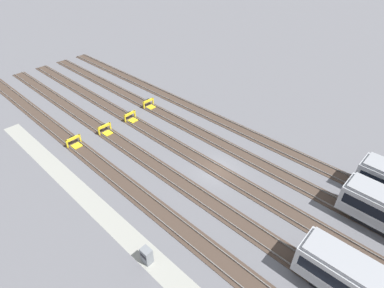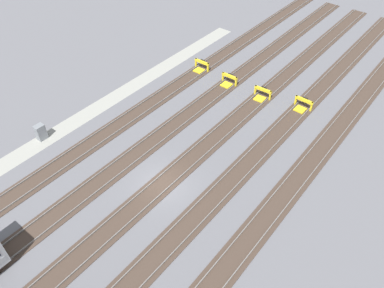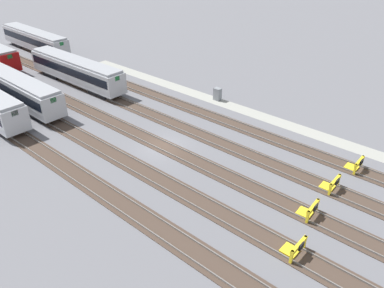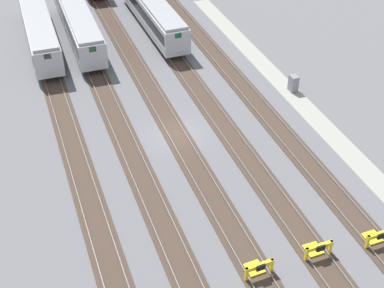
{
  "view_description": "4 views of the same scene",
  "coord_description": "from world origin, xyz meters",
  "px_view_note": "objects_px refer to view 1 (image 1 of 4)",
  "views": [
    {
      "loc": [
        15.55,
        -20.88,
        22.96
      ],
      "look_at": [
        -3.99,
        0.0,
        1.8
      ],
      "focal_mm": 28.0,
      "sensor_mm": 36.0,
      "label": 1
    },
    {
      "loc": [
        14.73,
        15.17,
        24.18
      ],
      "look_at": [
        -3.99,
        0.0,
        1.8
      ],
      "focal_mm": 35.0,
      "sensor_mm": 36.0,
      "label": 2
    },
    {
      "loc": [
        -23.78,
        22.69,
        19.48
      ],
      "look_at": [
        -3.99,
        0.0,
        1.8
      ],
      "focal_mm": 35.0,
      "sensor_mm": 36.0,
      "label": 3
    },
    {
      "loc": [
        -35.36,
        11.49,
        27.11
      ],
      "look_at": [
        -3.99,
        0.0,
        1.8
      ],
      "focal_mm": 50.0,
      "sensor_mm": 36.0,
      "label": 4
    }
  ],
  "objects_px": {
    "bumper_stop_near_inner_track": "(106,130)",
    "bumper_stop_far_inner_track": "(149,104)",
    "electrical_cabinet": "(147,255)",
    "bumper_stop_nearest_track": "(75,142)",
    "bumper_stop_middle_track": "(131,117)"
  },
  "relations": [
    {
      "from": "bumper_stop_near_inner_track",
      "to": "bumper_stop_far_inner_track",
      "type": "bearing_deg",
      "value": 97.47
    },
    {
      "from": "bumper_stop_middle_track",
      "to": "electrical_cabinet",
      "type": "bearing_deg",
      "value": -34.34
    },
    {
      "from": "bumper_stop_middle_track",
      "to": "bumper_stop_far_inner_track",
      "type": "height_order",
      "value": "same"
    },
    {
      "from": "bumper_stop_near_inner_track",
      "to": "bumper_stop_far_inner_track",
      "type": "height_order",
      "value": "same"
    },
    {
      "from": "bumper_stop_nearest_track",
      "to": "bumper_stop_middle_track",
      "type": "bearing_deg",
      "value": 87.68
    },
    {
      "from": "electrical_cabinet",
      "to": "bumper_stop_nearest_track",
      "type": "bearing_deg",
      "value": 167.54
    },
    {
      "from": "bumper_stop_near_inner_track",
      "to": "electrical_cabinet",
      "type": "xyz_separation_m",
      "value": [
        18.85,
        -8.6,
        0.29
      ]
    },
    {
      "from": "bumper_stop_nearest_track",
      "to": "bumper_stop_near_inner_track",
      "type": "xyz_separation_m",
      "value": [
        0.45,
        4.33,
        0.0
      ]
    },
    {
      "from": "bumper_stop_nearest_track",
      "to": "bumper_stop_far_inner_track",
      "type": "bearing_deg",
      "value": 93.03
    },
    {
      "from": "bumper_stop_near_inner_track",
      "to": "electrical_cabinet",
      "type": "bearing_deg",
      "value": -24.51
    },
    {
      "from": "bumper_stop_nearest_track",
      "to": "bumper_stop_near_inner_track",
      "type": "relative_size",
      "value": 1.0
    },
    {
      "from": "bumper_stop_nearest_track",
      "to": "bumper_stop_middle_track",
      "type": "height_order",
      "value": "same"
    },
    {
      "from": "bumper_stop_near_inner_track",
      "to": "bumper_stop_far_inner_track",
      "type": "distance_m",
      "value": 8.74
    },
    {
      "from": "bumper_stop_near_inner_track",
      "to": "electrical_cabinet",
      "type": "relative_size",
      "value": 1.25
    },
    {
      "from": "bumper_stop_far_inner_track",
      "to": "electrical_cabinet",
      "type": "height_order",
      "value": "electrical_cabinet"
    }
  ]
}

